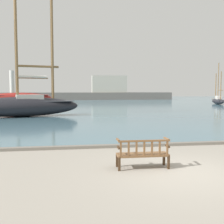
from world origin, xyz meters
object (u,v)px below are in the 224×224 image
(sailboat_far_starboard, at_px, (218,100))
(park_bench, at_px, (143,153))
(sailboat_outer_port, at_px, (18,97))
(sailboat_mid_port, at_px, (21,104))

(sailboat_far_starboard, bearing_deg, park_bench, -122.50)
(park_bench, xyz_separation_m, sailboat_outer_port, (-10.67, 41.00, 0.75))
(sailboat_outer_port, relative_size, sailboat_far_starboard, 2.00)
(sailboat_outer_port, bearing_deg, sailboat_far_starboard, -12.26)
(sailboat_mid_port, bearing_deg, sailboat_outer_port, 100.18)
(sailboat_mid_port, relative_size, sailboat_far_starboard, 2.07)
(park_bench, distance_m, sailboat_mid_port, 18.13)
(sailboat_mid_port, bearing_deg, sailboat_far_starboard, 31.28)
(sailboat_outer_port, distance_m, sailboat_mid_port, 24.42)
(park_bench, height_order, sailboat_far_starboard, sailboat_far_starboard)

